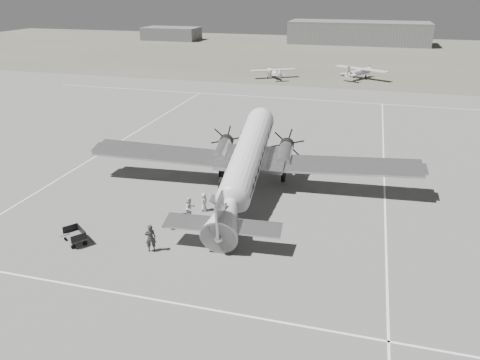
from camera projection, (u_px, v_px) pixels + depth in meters
name	position (u px, v px, depth m)	size (l,w,h in m)	color
ground	(239.00, 203.00, 39.70)	(260.00, 260.00, 0.00)	slate
taxi_line_near	(174.00, 303.00, 27.25)	(60.00, 0.15, 0.01)	white
taxi_line_right	(385.00, 220.00, 36.77)	(0.15, 80.00, 0.01)	white
taxi_line_left	(109.00, 148.00, 52.98)	(0.15, 60.00, 0.01)	white
taxi_line_horizon	(305.00, 99.00, 75.25)	(90.00, 0.15, 0.01)	white
grass_infield	(334.00, 54.00, 124.15)	(260.00, 90.00, 0.01)	#5B594C
hangar_main	(358.00, 33.00, 143.87)	(42.00, 14.00, 6.60)	slate
shed_secondary	(171.00, 34.00, 154.58)	(18.00, 10.00, 4.00)	#565656
dc3_airliner	(246.00, 164.00, 40.19)	(30.42, 21.11, 5.80)	#BCBCBF
light_plane_left	(274.00, 73.00, 91.76)	(9.13, 7.41, 1.89)	silver
light_plane_right	(360.00, 73.00, 91.00)	(11.13, 9.03, 2.31)	silver
baggage_cart_near	(178.00, 221.00, 35.75)	(1.53, 1.08, 0.86)	#565656
baggage_cart_far	(75.00, 236.00, 33.42)	(1.89, 1.33, 1.07)	#565656
ground_crew	(151.00, 238.00, 32.21)	(0.75, 0.49, 2.05)	#2B2B2B
ramp_agent	(190.00, 208.00, 36.62)	(0.93, 0.72, 1.91)	silver
passenger	(204.00, 202.00, 38.09)	(0.76, 0.50, 1.56)	#B4B4B1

